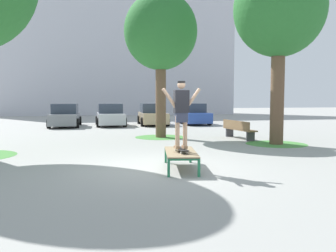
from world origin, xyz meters
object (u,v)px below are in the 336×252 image
Objects in this scene: tree_near_right at (279,11)px; car_grey at (65,116)px; car_tan at (153,115)px; park_bench at (238,129)px; skate_box at (181,153)px; skateboard at (181,149)px; skater at (181,110)px; car_blue at (192,115)px; car_silver at (110,116)px; tree_mid_back at (161,33)px.

car_grey is at bearing 128.19° from tree_near_right.
park_bench is at bearing -76.30° from car_tan.
park_bench reaches higher than skate_box.
skater is (-0.00, 0.00, 0.99)m from skateboard.
car_blue is at bearing 72.56° from skater.
car_silver is at bearing 93.25° from skater.
tree_near_right is (5.05, 4.23, 3.71)m from skater.
skater is 0.40× the size of car_silver.
park_bench is (5.25, -9.35, -0.24)m from car_silver.
skater is 15.95m from car_tan.
skateboard is 8.94m from tree_mid_back.
skate_box is 1.13m from skater.
car_blue is (2.95, 0.15, 0.00)m from car_tan.
car_silver is 10.73m from park_bench.
car_tan is (2.95, 0.08, 0.00)m from car_silver.
tree_near_right reaches higher than skate_box.
park_bench is at bearing 55.58° from skater.
car_silver reaches higher than skate_box.
car_tan is (2.06, 15.80, 0.15)m from skateboard.
park_bench reaches higher than skateboard.
car_grey is 5.91m from car_tan.
tree_near_right is at bearing -41.18° from tree_mid_back.
car_tan is at bearing 82.71° from tree_mid_back.
tree_mid_back is 1.58× the size of car_grey.
skate_box is at bearing 79.96° from skateboard.
skater is 0.40× the size of car_blue.
car_silver is 0.98× the size of car_tan.
skate_box is 2.50× the size of skateboard.
skateboard is 0.19× the size of car_silver.
car_tan is at bearing 1.47° from car_silver.
tree_near_right is at bearing -51.81° from car_grey.
skate_box is at bearing -97.41° from car_tan.
car_blue reaches higher than skateboard.
skateboard reaches higher than skate_box.
tree_mid_back is (1.03, 7.75, 3.35)m from skater.
skater is at bearing -124.42° from park_bench.
skate_box is 0.28× the size of tree_near_right.
skate_box is 0.30× the size of tree_mid_back.
car_blue is (-0.04, 11.71, -4.55)m from tree_near_right.
tree_near_right is at bearing -62.65° from car_silver.
car_blue is at bearing 72.56° from skateboard.
park_bench is (-0.69, 2.13, -4.79)m from tree_near_right.
tree_mid_back is 10.03m from car_blue.
car_grey and car_tan have the same top height.
skate_box is 8.07m from tree_near_right.
car_grey is (-8.89, 11.30, -4.55)m from tree_near_right.
skate_box is 15.59m from car_silver.
park_bench is at bearing 55.07° from skate_box.
car_silver is 1.73× the size of park_bench.
tree_near_right is 1.70× the size of car_silver.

